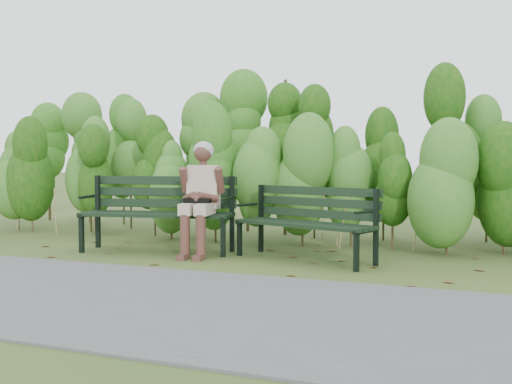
% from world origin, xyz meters
% --- Properties ---
extents(ground, '(80.00, 80.00, 0.00)m').
position_xyz_m(ground, '(0.00, 0.00, 0.00)').
color(ground, '#314D23').
extents(footpath, '(60.00, 2.50, 0.01)m').
position_xyz_m(footpath, '(0.00, -2.20, 0.01)').
color(footpath, '#474749').
rests_on(footpath, ground).
extents(hedge_band, '(11.04, 1.67, 2.42)m').
position_xyz_m(hedge_band, '(0.00, 1.86, 1.26)').
color(hedge_band, '#47381E').
rests_on(hedge_band, ground).
extents(leaf_litter, '(5.73, 2.19, 0.01)m').
position_xyz_m(leaf_litter, '(0.48, -0.06, 0.00)').
color(leaf_litter, brown).
rests_on(leaf_litter, ground).
extents(bench_left, '(1.95, 0.94, 0.93)m').
position_xyz_m(bench_left, '(-1.22, 0.18, 0.55)').
color(bench_left, black).
rests_on(bench_left, ground).
extents(bench_right, '(1.74, 1.04, 0.83)m').
position_xyz_m(bench_right, '(0.70, 0.21, 0.49)').
color(bench_right, black).
rests_on(bench_right, ground).
extents(seated_woman, '(0.56, 0.82, 1.36)m').
position_xyz_m(seated_woman, '(-0.61, 0.10, 0.77)').
color(seated_woman, '#C0AA95').
rests_on(seated_woman, ground).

